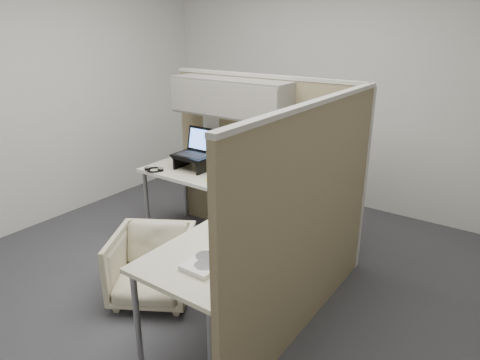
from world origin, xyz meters
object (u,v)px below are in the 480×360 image
Objects in this scene: keyboard at (262,193)px; monitor_left at (272,151)px; desk at (234,204)px; office_chair at (152,263)px.

monitor_left is at bearing 116.11° from keyboard.
keyboard is at bearing 58.70° from desk.
monitor_left is 1.03× the size of keyboard.
desk is 4.29× the size of monitor_left.
keyboard reaches higher than office_chair.
monitor_left is (0.38, 1.14, 0.70)m from office_chair.
desk is 0.26m from keyboard.
desk reaches higher than office_chair.
keyboard is (0.11, -0.33, -0.26)m from monitor_left.
keyboard is (0.13, 0.22, 0.05)m from desk.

